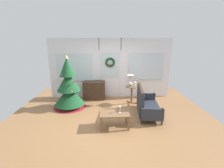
% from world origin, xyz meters
% --- Properties ---
extents(ground_plane, '(6.76, 6.76, 0.00)m').
position_xyz_m(ground_plane, '(0.00, 0.00, 0.00)').
color(ground_plane, '#996B42').
extents(back_wall_with_door, '(5.20, 0.19, 2.55)m').
position_xyz_m(back_wall_with_door, '(0.00, 2.08, 1.28)').
color(back_wall_with_door, white).
rests_on(back_wall_with_door, ground).
extents(christmas_tree, '(1.21, 1.21, 1.95)m').
position_xyz_m(christmas_tree, '(-1.54, 0.94, 0.73)').
color(christmas_tree, '#4C331E').
rests_on(christmas_tree, ground).
extents(dresser_cabinet, '(0.92, 0.48, 0.78)m').
position_xyz_m(dresser_cabinet, '(-0.69, 1.79, 0.39)').
color(dresser_cabinet, '#3D281C').
rests_on(dresser_cabinet, ground).
extents(settee_sofa, '(0.85, 1.55, 0.96)m').
position_xyz_m(settee_sofa, '(1.18, 0.26, 0.38)').
color(settee_sofa, '#3D281C').
rests_on(settee_sofa, ground).
extents(side_table, '(0.50, 0.48, 0.72)m').
position_xyz_m(side_table, '(0.84, 1.23, 0.51)').
color(side_table, brown).
rests_on(side_table, ground).
extents(table_lamp, '(0.28, 0.28, 0.44)m').
position_xyz_m(table_lamp, '(0.78, 1.27, 1.01)').
color(table_lamp, silver).
rests_on(table_lamp, side_table).
extents(flower_vase, '(0.11, 0.10, 0.35)m').
position_xyz_m(flower_vase, '(0.94, 1.17, 0.84)').
color(flower_vase, beige).
rests_on(flower_vase, side_table).
extents(coffee_table, '(0.86, 0.55, 0.43)m').
position_xyz_m(coffee_table, '(0.10, -0.52, 0.37)').
color(coffee_table, brown).
rests_on(coffee_table, ground).
extents(wine_glass, '(0.08, 0.08, 0.20)m').
position_xyz_m(wine_glass, '(0.26, -0.50, 0.58)').
color(wine_glass, silver).
rests_on(wine_glass, coffee_table).
extents(gift_box, '(0.19, 0.17, 0.19)m').
position_xyz_m(gift_box, '(-1.22, 0.79, 0.10)').
color(gift_box, red).
rests_on(gift_box, ground).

